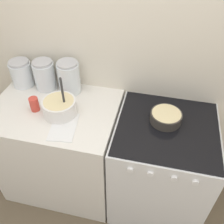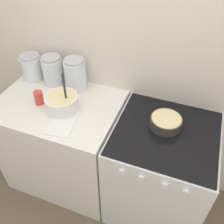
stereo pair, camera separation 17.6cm
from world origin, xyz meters
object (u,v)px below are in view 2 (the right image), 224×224
Objects in this scene: mixing_bowl at (62,102)px; storage_jar_middle at (53,72)px; stove at (158,172)px; tin_can at (39,98)px; baking_pan at (166,122)px; storage_jar_left at (32,68)px; storage_jar_right at (76,76)px.

storage_jar_middle is at bearing 129.57° from mixing_bowl.
tin_can is at bearing -177.54° from stove.
tin_can is at bearing -174.36° from baking_pan.
storage_jar_left is (-1.21, 0.24, 0.55)m from stove.
stove is 1.01m from storage_jar_right.
baking_pan is 0.90× the size of storage_jar_middle.
mixing_bowl is at bearing 0.79° from tin_can.
storage_jar_right reaches higher than stove.
storage_jar_right is 2.48× the size of tin_can.
stove is 3.77× the size of storage_jar_middle.
storage_jar_right is (-0.02, 0.28, 0.05)m from mixing_bowl.
storage_jar_left is at bearing 168.81° from stove.
storage_jar_left is at bearing 180.00° from storage_jar_right.
baking_pan is (0.75, 0.09, -0.03)m from mixing_bowl.
baking_pan reaches higher than stove.
mixing_bowl is at bearing -177.12° from stove.
tin_can is (0.03, -0.28, -0.05)m from storage_jar_middle.
storage_jar_left is at bearing 130.41° from tin_can.
stove is 0.50m from baking_pan.
storage_jar_right is at bearing -0.00° from storage_jar_left.
stove is at bearing 2.88° from mixing_bowl.
tin_can is at bearing -121.63° from storage_jar_right.
mixing_bowl is 1.20× the size of storage_jar_right.
storage_jar_right reaches higher than tin_can.
mixing_bowl is (-0.77, -0.04, 0.53)m from stove.
baking_pan is (-0.02, 0.05, 0.50)m from stove.
storage_jar_middle reaches higher than stove.
tin_can reaches higher than stove.
stove is 8.64× the size of tin_can.
stove is 1.35m from storage_jar_left.
storage_jar_left is 0.82× the size of storage_jar_right.
stove is 2.90× the size of mixing_bowl.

